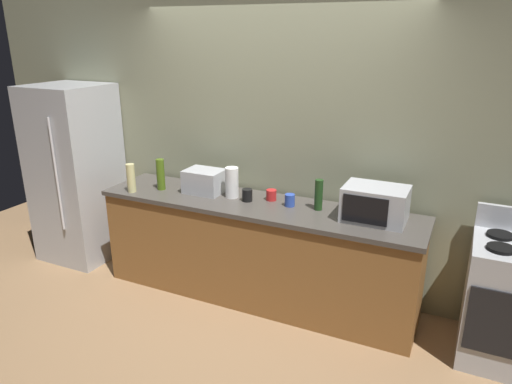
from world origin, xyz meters
name	(u,v)px	position (x,y,z in m)	size (l,w,h in m)	color
ground_plane	(236,318)	(0.00, 0.00, 0.00)	(8.00, 8.00, 0.00)	#93704C
back_wall	(276,142)	(0.00, 0.81, 1.35)	(6.40, 0.10, 2.70)	gray
counter_run	(256,251)	(0.00, 0.40, 0.45)	(2.84, 0.64, 0.90)	brown
refrigerator	(76,174)	(-2.05, 0.40, 0.90)	(0.72, 0.73, 1.80)	#B7BABF
stove_range	(510,303)	(2.00, 0.40, 0.46)	(0.60, 0.61, 1.08)	#B7BABF
microwave	(375,204)	(0.99, 0.45, 1.04)	(0.48, 0.35, 0.27)	#B7BABF
toaster_oven	(204,181)	(-0.54, 0.46, 1.01)	(0.34, 0.26, 0.21)	#B7BABF
paper_towel_roll	(232,182)	(-0.26, 0.45, 1.04)	(0.12, 0.12, 0.27)	white
bottle_olive_oil	(161,174)	(-0.95, 0.36, 1.04)	(0.08, 0.08, 0.29)	#4C6B19
bottle_wine	(319,195)	(0.53, 0.48, 1.03)	(0.07, 0.07, 0.26)	#1E3F19
bottle_vinegar	(131,178)	(-1.15, 0.19, 1.03)	(0.08, 0.08, 0.26)	beige
mug_blue	(290,200)	(0.28, 0.46, 0.95)	(0.08, 0.08, 0.10)	#2D4CB2
mug_black	(247,195)	(-0.09, 0.42, 0.95)	(0.09, 0.09, 0.11)	black
mug_red	(271,195)	(0.09, 0.53, 0.95)	(0.09, 0.09, 0.09)	red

